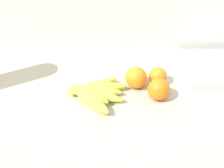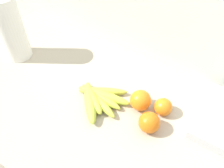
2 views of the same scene
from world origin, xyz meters
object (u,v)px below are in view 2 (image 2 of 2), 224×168
(banana_bunch, at_px, (97,98))
(paper_towel_roll, at_px, (11,29))
(orange_back_right, at_px, (149,122))
(orange_front, at_px, (141,100))
(orange_far_right, at_px, (163,107))

(banana_bunch, distance_m, paper_towel_roll, 0.49)
(banana_bunch, relative_size, orange_back_right, 2.97)
(paper_towel_roll, bearing_deg, orange_back_right, -2.53)
(orange_front, relative_size, orange_back_right, 1.05)
(orange_back_right, bearing_deg, banana_bunch, 178.90)
(orange_back_right, bearing_deg, orange_far_right, 82.96)
(orange_back_right, bearing_deg, orange_front, 136.23)
(banana_bunch, bearing_deg, orange_back_right, -1.10)
(orange_far_right, distance_m, orange_back_right, 0.09)
(orange_far_right, distance_m, orange_front, 0.09)
(orange_far_right, relative_size, orange_back_right, 0.88)
(orange_back_right, distance_m, paper_towel_roll, 0.71)
(orange_back_right, xyz_separation_m, paper_towel_roll, (-0.70, 0.03, 0.11))
(banana_bunch, xyz_separation_m, orange_back_right, (0.23, -0.00, 0.02))
(orange_far_right, distance_m, paper_towel_roll, 0.72)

